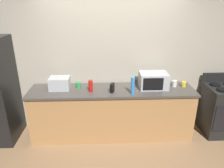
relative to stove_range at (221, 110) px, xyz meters
The scene contains 12 objects.
ground_plane 2.09m from the stove_range, 168.70° to the right, with size 8.00×8.00×0.00m, color #93704C.
back_wall 2.23m from the stove_range, 168.41° to the left, with size 6.40×0.10×2.70m, color #B2A893.
counter_run 2.00m from the stove_range, behind, with size 2.84×0.64×0.90m.
stove_range is the anchor object (origin of this frame).
microwave 1.41m from the stove_range, behind, with size 0.48×0.35×0.27m.
toaster_oven 2.94m from the stove_range, behind, with size 0.34×0.26×0.21m, color #B7BABF.
cordless_phone 2.07m from the stove_range, behind, with size 0.05×0.11×0.15m, color black.
bottle_spray_cleaner 1.78m from the stove_range, behind, with size 0.06×0.06×0.29m, color #338CE5.
bottle_hot_sauce 2.42m from the stove_range, behind, with size 0.07×0.07×0.20m, color red.
mug_green 2.63m from the stove_range, behind, with size 0.09×0.09×0.09m, color #2D8C47.
mug_white 1.02m from the stove_range, behind, with size 0.08×0.08×0.11m, color white.
mug_yellow 0.88m from the stove_range, behind, with size 0.08×0.08×0.09m, color yellow.
Camera 1 is at (-0.14, -2.96, 2.33)m, focal length 34.11 mm.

